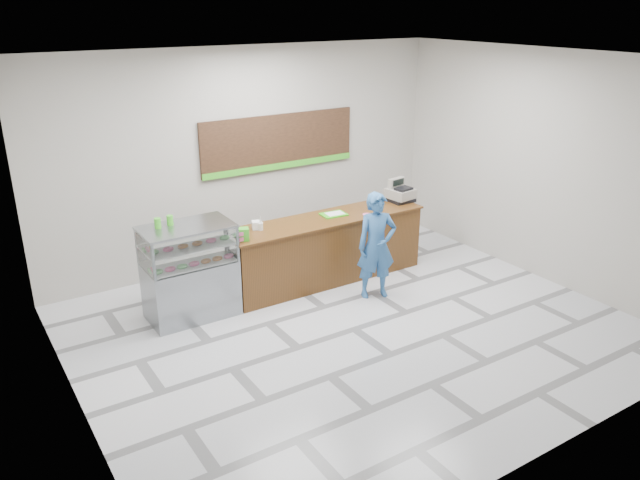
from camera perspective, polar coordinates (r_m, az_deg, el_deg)
floor at (r=8.46m, az=3.17°, el=-8.14°), size 7.00×7.00×0.00m
back_wall at (r=10.25m, az=-6.53°, el=7.52°), size 7.00×0.00×7.00m
ceiling at (r=7.42m, az=3.73°, el=16.19°), size 7.00×7.00×0.00m
sales_counter at (r=9.68m, az=0.53°, el=-0.84°), size 3.26×0.76×1.03m
display_case at (r=8.69m, az=-11.82°, el=-2.79°), size 1.22×0.72×1.33m
menu_board at (r=10.42m, az=-3.74°, el=8.86°), size 2.80×0.06×0.90m
cash_register at (r=10.36m, az=7.32°, el=4.29°), size 0.44×0.45×0.36m
card_terminal at (r=10.09m, az=5.21°, el=3.23°), size 0.09×0.17×0.04m
serving_tray at (r=9.63m, az=1.27°, el=2.37°), size 0.41×0.31×0.02m
napkin_box at (r=9.06m, az=-5.80°, el=1.37°), size 0.18×0.18×0.12m
straw_cup at (r=9.01m, az=-5.47°, el=1.24°), size 0.07×0.07×0.11m
promo_box at (r=8.64m, az=-7.18°, el=0.51°), size 0.23×0.20×0.18m
donut_decal at (r=9.68m, az=4.34°, el=2.35°), size 0.14×0.14×0.00m
green_cup_left at (r=8.44m, az=-14.63°, el=1.50°), size 0.09×0.09×0.14m
green_cup_right at (r=8.51m, az=-13.56°, el=1.76°), size 0.09×0.09×0.13m
customer at (r=9.09m, az=5.19°, el=-0.52°), size 0.67×0.55×1.59m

